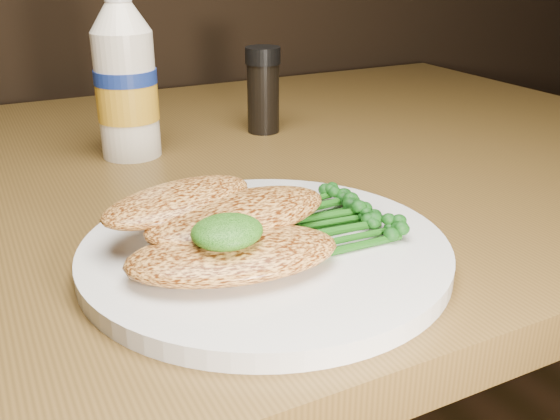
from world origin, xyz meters
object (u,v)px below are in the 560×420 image
pepper_grinder (263,90)px  mayo_bottle (125,71)px  dining_table (238,420)px  plate (265,251)px

pepper_grinder → mayo_bottle: bearing=-173.7°
mayo_bottle → dining_table: bearing=-35.0°
dining_table → pepper_grinder: pepper_grinder is taller
dining_table → plate: 0.46m
plate → mayo_bottle: 0.32m
plate → mayo_bottle: mayo_bottle is taller
mayo_bottle → pepper_grinder: 0.18m
dining_table → plate: size_ratio=4.24×
plate → pepper_grinder: 0.36m
mayo_bottle → pepper_grinder: mayo_bottle is taller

